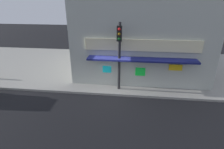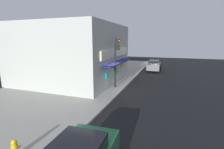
# 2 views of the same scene
# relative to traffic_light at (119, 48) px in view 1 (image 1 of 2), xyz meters

# --- Properties ---
(ground_plane) EXTENTS (65.60, 65.60, 0.00)m
(ground_plane) POSITION_rel_traffic_light_xyz_m (-0.49, -0.73, -3.18)
(ground_plane) COLOR black
(sidewalk) EXTENTS (43.74, 10.79, 0.16)m
(sidewalk) POSITION_rel_traffic_light_xyz_m (-0.49, 4.66, -3.10)
(sidewalk) COLOR gray
(sidewalk) RESTS_ON ground_plane
(corner_building) EXTENTS (10.25, 10.54, 6.02)m
(corner_building) POSITION_rel_traffic_light_xyz_m (1.50, 5.42, -0.01)
(corner_building) COLOR #ADB2A8
(corner_building) RESTS_ON sidewalk
(traffic_light) EXTENTS (0.32, 0.58, 4.69)m
(traffic_light) POSITION_rel_traffic_light_xyz_m (0.00, 0.00, 0.00)
(traffic_light) COLOR black
(traffic_light) RESTS_ON sidewalk
(trash_can) EXTENTS (0.53, 0.53, 0.79)m
(trash_can) POSITION_rel_traffic_light_xyz_m (-0.57, 1.50, -2.62)
(trash_can) COLOR #2D2D2D
(trash_can) RESTS_ON sidewalk
(pedestrian) EXTENTS (0.51, 0.45, 1.81)m
(pedestrian) POSITION_rel_traffic_light_xyz_m (2.25, 1.72, -2.02)
(pedestrian) COLOR navy
(pedestrian) RESTS_ON sidewalk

